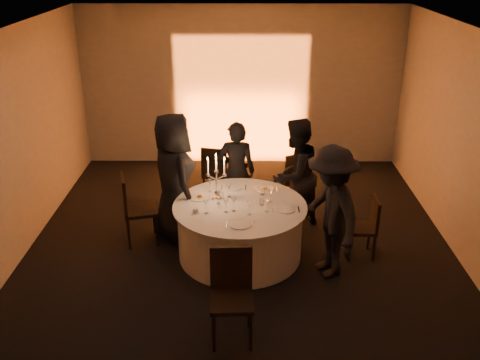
{
  "coord_description": "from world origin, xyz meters",
  "views": [
    {
      "loc": [
        0.05,
        -6.38,
        3.97
      ],
      "look_at": [
        0.0,
        0.2,
        1.05
      ],
      "focal_mm": 40.0,
      "sensor_mm": 36.0,
      "label": 1
    }
  ],
  "objects_px": {
    "guest_left": "(174,178)",
    "candelabra": "(216,183)",
    "chair_back_right": "(293,176)",
    "banquet_table": "(240,230)",
    "chair_right": "(367,224)",
    "guest_back_right": "(295,175)",
    "chair_back_left": "(216,171)",
    "coffee_cup": "(196,211)",
    "guest_right": "(330,212)",
    "chair_front": "(232,289)",
    "guest_back_left": "(236,171)",
    "chair_left": "(134,205)"
  },
  "relations": [
    {
      "from": "chair_back_right",
      "to": "candelabra",
      "type": "bearing_deg",
      "value": 22.31
    },
    {
      "from": "banquet_table",
      "to": "chair_front",
      "type": "bearing_deg",
      "value": -92.7
    },
    {
      "from": "chair_back_right",
      "to": "guest_right",
      "type": "xyz_separation_m",
      "value": [
        0.3,
        -1.96,
        0.35
      ]
    },
    {
      "from": "guest_right",
      "to": "candelabra",
      "type": "height_order",
      "value": "guest_right"
    },
    {
      "from": "chair_right",
      "to": "guest_back_left",
      "type": "bearing_deg",
      "value": -120.68
    },
    {
      "from": "chair_back_right",
      "to": "guest_left",
      "type": "distance_m",
      "value": 2.11
    },
    {
      "from": "banquet_table",
      "to": "guest_left",
      "type": "height_order",
      "value": "guest_left"
    },
    {
      "from": "chair_back_left",
      "to": "banquet_table",
      "type": "bearing_deg",
      "value": 115.64
    },
    {
      "from": "banquet_table",
      "to": "chair_front",
      "type": "height_order",
      "value": "chair_front"
    },
    {
      "from": "chair_back_right",
      "to": "guest_back_left",
      "type": "height_order",
      "value": "guest_back_left"
    },
    {
      "from": "chair_back_right",
      "to": "guest_back_right",
      "type": "relative_size",
      "value": 0.54
    },
    {
      "from": "chair_back_right",
      "to": "guest_right",
      "type": "distance_m",
      "value": 2.01
    },
    {
      "from": "candelabra",
      "to": "chair_left",
      "type": "bearing_deg",
      "value": 173.77
    },
    {
      "from": "chair_back_left",
      "to": "coffee_cup",
      "type": "bearing_deg",
      "value": 97.36
    },
    {
      "from": "banquet_table",
      "to": "coffee_cup",
      "type": "xyz_separation_m",
      "value": [
        -0.57,
        -0.22,
        0.42
      ]
    },
    {
      "from": "guest_left",
      "to": "guest_back_right",
      "type": "height_order",
      "value": "guest_left"
    },
    {
      "from": "chair_back_left",
      "to": "coffee_cup",
      "type": "relative_size",
      "value": 8.84
    },
    {
      "from": "chair_back_right",
      "to": "guest_left",
      "type": "xyz_separation_m",
      "value": [
        -1.78,
        -1.05,
        0.42
      ]
    },
    {
      "from": "chair_front",
      "to": "coffee_cup",
      "type": "xyz_separation_m",
      "value": [
        -0.49,
        1.42,
        0.21
      ]
    },
    {
      "from": "chair_back_left",
      "to": "candelabra",
      "type": "distance_m",
      "value": 1.56
    },
    {
      "from": "chair_back_left",
      "to": "chair_right",
      "type": "xyz_separation_m",
      "value": [
        2.13,
        -1.69,
        -0.07
      ]
    },
    {
      "from": "chair_left",
      "to": "coffee_cup",
      "type": "bearing_deg",
      "value": -136.43
    },
    {
      "from": "chair_back_right",
      "to": "coffee_cup",
      "type": "distance_m",
      "value": 2.29
    },
    {
      "from": "chair_back_left",
      "to": "chair_back_right",
      "type": "xyz_separation_m",
      "value": [
        1.25,
        -0.15,
        -0.02
      ]
    },
    {
      "from": "chair_back_right",
      "to": "chair_right",
      "type": "distance_m",
      "value": 1.77
    },
    {
      "from": "guest_left",
      "to": "candelabra",
      "type": "bearing_deg",
      "value": -142.6
    },
    {
      "from": "chair_right",
      "to": "guest_back_right",
      "type": "distance_m",
      "value": 1.28
    },
    {
      "from": "guest_back_left",
      "to": "chair_front",
      "type": "bearing_deg",
      "value": 92.9
    },
    {
      "from": "chair_back_left",
      "to": "guest_right",
      "type": "bearing_deg",
      "value": 138.47
    },
    {
      "from": "guest_left",
      "to": "candelabra",
      "type": "xyz_separation_m",
      "value": [
        0.62,
        -0.28,
        0.06
      ]
    },
    {
      "from": "chair_right",
      "to": "guest_left",
      "type": "relative_size",
      "value": 0.46
    },
    {
      "from": "chair_back_left",
      "to": "chair_back_right",
      "type": "distance_m",
      "value": 1.26
    },
    {
      "from": "chair_left",
      "to": "chair_back_left",
      "type": "height_order",
      "value": "chair_left"
    },
    {
      "from": "chair_left",
      "to": "chair_front",
      "type": "relative_size",
      "value": 1.0
    },
    {
      "from": "chair_left",
      "to": "guest_left",
      "type": "relative_size",
      "value": 0.55
    },
    {
      "from": "banquet_table",
      "to": "chair_front",
      "type": "xyz_separation_m",
      "value": [
        -0.08,
        -1.64,
        0.2
      ]
    },
    {
      "from": "guest_left",
      "to": "guest_back_left",
      "type": "height_order",
      "value": "guest_left"
    },
    {
      "from": "guest_left",
      "to": "guest_back_right",
      "type": "xyz_separation_m",
      "value": [
        1.74,
        0.32,
        -0.08
      ]
    },
    {
      "from": "guest_right",
      "to": "coffee_cup",
      "type": "relative_size",
      "value": 15.98
    },
    {
      "from": "guest_left",
      "to": "candelabra",
      "type": "height_order",
      "value": "guest_left"
    },
    {
      "from": "chair_left",
      "to": "candelabra",
      "type": "relative_size",
      "value": 1.57
    },
    {
      "from": "banquet_table",
      "to": "guest_right",
      "type": "height_order",
      "value": "guest_right"
    },
    {
      "from": "guest_left",
      "to": "candelabra",
      "type": "relative_size",
      "value": 2.86
    },
    {
      "from": "banquet_table",
      "to": "chair_right",
      "type": "height_order",
      "value": "chair_right"
    },
    {
      "from": "guest_left",
      "to": "coffee_cup",
      "type": "distance_m",
      "value": 0.82
    },
    {
      "from": "guest_right",
      "to": "candelabra",
      "type": "xyz_separation_m",
      "value": [
        -1.46,
        0.63,
        0.12
      ]
    },
    {
      "from": "chair_back_right",
      "to": "chair_front",
      "type": "relative_size",
      "value": 0.9
    },
    {
      "from": "chair_back_right",
      "to": "chair_back_left",
      "type": "bearing_deg",
      "value": -33.55
    },
    {
      "from": "chair_back_right",
      "to": "guest_left",
      "type": "height_order",
      "value": "guest_left"
    },
    {
      "from": "chair_front",
      "to": "guest_right",
      "type": "height_order",
      "value": "guest_right"
    }
  ]
}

